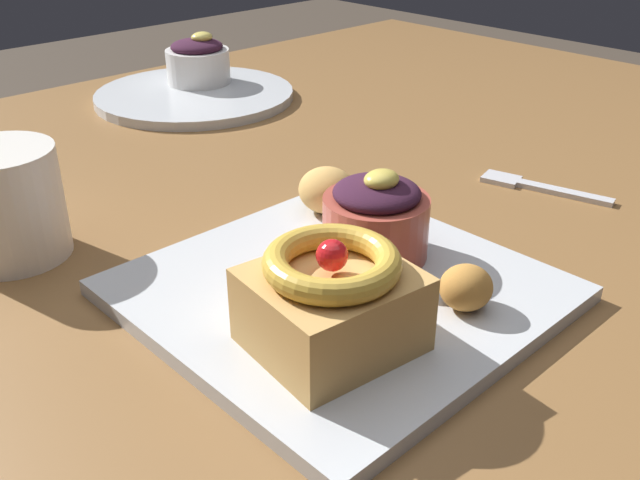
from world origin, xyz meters
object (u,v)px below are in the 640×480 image
object	(u,v)px
berry_ramekin	(373,220)
back_plate	(195,95)
front_plate	(339,291)
coffee_mug	(6,204)
cake_slice	(332,299)
fritter_middle	(327,190)
fritter_front	(466,287)
fork	(536,186)
back_ramekin	(198,61)

from	to	relation	value
berry_ramekin	back_plate	xyz separation A→B (m)	(0.16, 0.47, -0.04)
front_plate	coffee_mug	world-z (taller)	coffee_mug
cake_slice	fritter_middle	bearing A→B (deg)	46.64
fritter_front	back_plate	size ratio (longest dim) A/B	0.14
cake_slice	back_plate	xyz separation A→B (m)	(0.26, 0.53, -0.04)
berry_ramekin	back_plate	distance (m)	0.50
back_plate	fork	size ratio (longest dim) A/B	2.08
fritter_front	fritter_middle	world-z (taller)	fritter_middle
cake_slice	coffee_mug	distance (m)	0.29
fritter_front	fork	distance (m)	0.25
fritter_middle	fork	xyz separation A→B (m)	(0.20, -0.09, -0.03)
berry_ramekin	fritter_middle	world-z (taller)	berry_ramekin
fritter_middle	front_plate	bearing A→B (deg)	-130.04
berry_ramekin	fork	distance (m)	0.23
front_plate	fritter_middle	world-z (taller)	fritter_middle
cake_slice	fritter_front	world-z (taller)	cake_slice
cake_slice	berry_ramekin	bearing A→B (deg)	30.25
back_ramekin	fritter_front	bearing A→B (deg)	-108.43
fritter_front	fork	xyz separation A→B (m)	(0.24, 0.09, -0.02)
front_plate	back_ramekin	distance (m)	0.56
back_plate	back_ramekin	world-z (taller)	back_ramekin
berry_ramekin	fritter_front	xyz separation A→B (m)	(-0.01, -0.09, -0.02)
cake_slice	fritter_front	bearing A→B (deg)	-18.87
berry_ramekin	coffee_mug	world-z (taller)	coffee_mug
cake_slice	back_plate	world-z (taller)	cake_slice
berry_ramekin	back_ramekin	bearing A→B (deg)	69.15
front_plate	berry_ramekin	xyz separation A→B (m)	(0.05, 0.01, 0.04)
front_plate	coffee_mug	size ratio (longest dim) A/B	2.98
fritter_middle	fork	bearing A→B (deg)	-23.57
front_plate	fritter_front	xyz separation A→B (m)	(0.04, -0.08, 0.02)
fritter_front	fork	bearing A→B (deg)	20.23
berry_ramekin	fritter_front	world-z (taller)	berry_ramekin
cake_slice	front_plate	bearing A→B (deg)	41.00
back_ramekin	fork	world-z (taller)	back_ramekin
coffee_mug	fritter_middle	bearing A→B (deg)	-30.97
back_plate	fritter_middle	bearing A→B (deg)	-108.52
fritter_front	back_ramekin	bearing A→B (deg)	71.57
back_plate	fork	bearing A→B (deg)	-81.75
cake_slice	coffee_mug	size ratio (longest dim) A/B	1.17
fritter_front	fork	world-z (taller)	fritter_front
berry_ramekin	fritter_middle	bearing A→B (deg)	69.07
back_plate	coffee_mug	world-z (taller)	coffee_mug
coffee_mug	back_ramekin	bearing A→B (deg)	36.75
fork	fritter_front	bearing A→B (deg)	96.16
fritter_middle	fork	size ratio (longest dim) A/B	0.40
fritter_front	coffee_mug	xyz separation A→B (m)	(-0.18, 0.31, 0.02)
cake_slice	fork	distance (m)	0.34
front_plate	fork	world-z (taller)	front_plate
front_plate	coffee_mug	distance (m)	0.27
cake_slice	coffee_mug	world-z (taller)	coffee_mug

